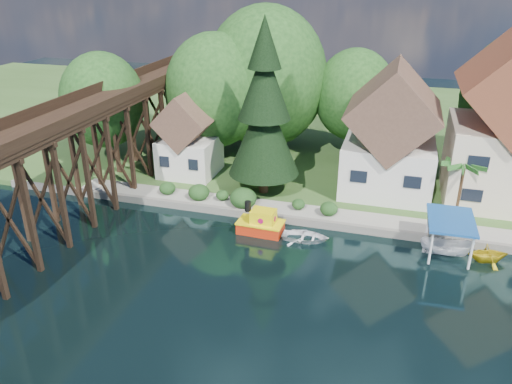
% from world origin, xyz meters
% --- Properties ---
extents(ground, '(140.00, 140.00, 0.00)m').
position_xyz_m(ground, '(0.00, 0.00, 0.00)').
color(ground, black).
rests_on(ground, ground).
extents(bank, '(140.00, 52.00, 0.50)m').
position_xyz_m(bank, '(0.00, 34.00, 0.25)').
color(bank, '#305120').
rests_on(bank, ground).
extents(seawall, '(60.00, 0.40, 0.62)m').
position_xyz_m(seawall, '(4.00, 8.00, 0.31)').
color(seawall, slate).
rests_on(seawall, ground).
extents(promenade, '(50.00, 2.60, 0.06)m').
position_xyz_m(promenade, '(6.00, 9.30, 0.53)').
color(promenade, gray).
rests_on(promenade, bank).
extents(trestle_bridge, '(4.12, 44.18, 9.30)m').
position_xyz_m(trestle_bridge, '(-16.00, 5.17, 5.35)').
color(trestle_bridge, black).
rests_on(trestle_bridge, ground).
extents(house_left, '(7.64, 8.64, 11.02)m').
position_xyz_m(house_left, '(7.00, 16.00, 5.14)').
color(house_left, silver).
rests_on(house_left, bank).
extents(house_center, '(8.65, 9.18, 13.89)m').
position_xyz_m(house_center, '(16.00, 16.50, 6.42)').
color(house_center, beige).
rests_on(house_center, bank).
extents(shed, '(5.09, 5.40, 7.85)m').
position_xyz_m(shed, '(-11.00, 14.50, 3.83)').
color(shed, silver).
rests_on(shed, bank).
extents(bg_trees, '(49.90, 13.30, 10.57)m').
position_xyz_m(bg_trees, '(1.00, 21.25, 7.29)').
color(bg_trees, '#382314').
rests_on(bg_trees, bank).
extents(shrubs, '(15.76, 2.47, 1.70)m').
position_xyz_m(shrubs, '(-4.60, 9.26, 1.23)').
color(shrubs, '#153D16').
rests_on(shrubs, bank).
extents(conifer, '(6.00, 6.00, 14.76)m').
position_xyz_m(conifer, '(-3.15, 12.25, 7.61)').
color(conifer, '#382314').
rests_on(conifer, bank).
extents(palm_tree, '(4.14, 4.14, 4.60)m').
position_xyz_m(palm_tree, '(12.72, 12.41, 4.52)').
color(palm_tree, '#382314').
rests_on(palm_tree, bank).
extents(tugboat, '(3.54, 2.04, 2.52)m').
position_xyz_m(tugboat, '(-1.61, 5.95, 0.75)').
color(tugboat, red).
rests_on(tugboat, ground).
extents(boat_white_a, '(3.66, 2.73, 0.72)m').
position_xyz_m(boat_white_a, '(1.86, 5.77, 0.36)').
color(boat_white_a, white).
rests_on(boat_white_a, ground).
extents(boat_canopy, '(3.62, 4.51, 2.86)m').
position_xyz_m(boat_canopy, '(11.71, 6.42, 1.23)').
color(boat_canopy, white).
rests_on(boat_canopy, ground).
extents(boat_yellow, '(3.24, 2.98, 1.43)m').
position_xyz_m(boat_yellow, '(14.40, 6.38, 0.72)').
color(boat_yellow, gold).
rests_on(boat_yellow, ground).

